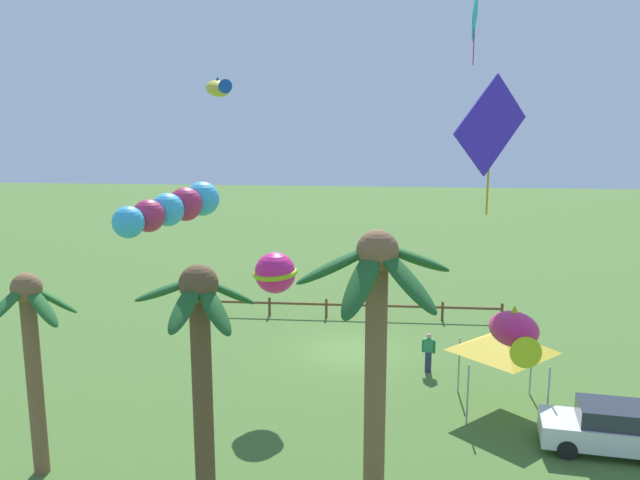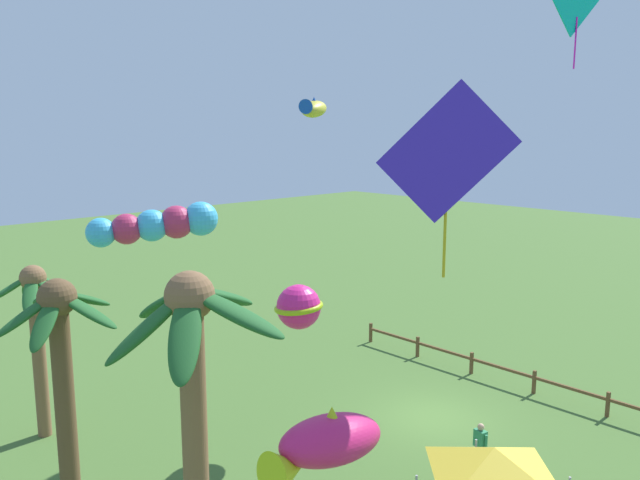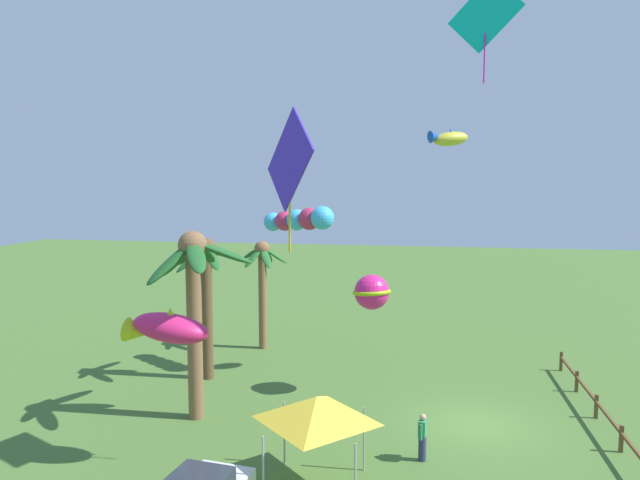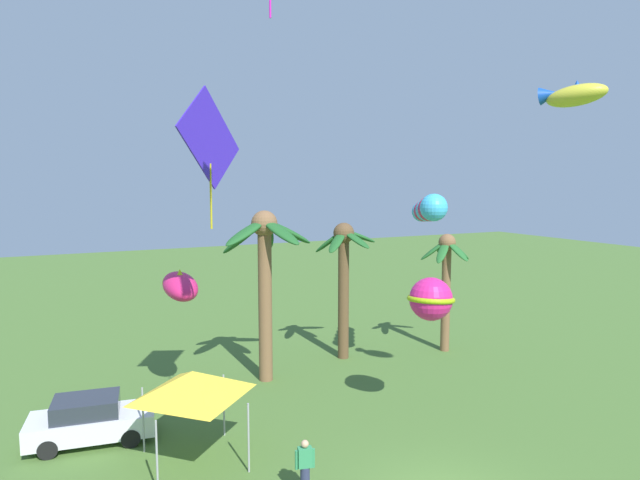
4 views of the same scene
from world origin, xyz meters
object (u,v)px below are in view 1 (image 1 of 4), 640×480
at_px(palm_tree_0, 376,306).
at_px(kite_fish_4, 515,331).
at_px(spectator_0, 428,352).
at_px(festival_tent, 503,341).
at_px(palm_tree_2, 31,335).
at_px(kite_diamond_3, 491,127).
at_px(kite_tube_2, 172,208).
at_px(kite_diamond_5, 475,15).
at_px(kite_fish_0, 219,88).
at_px(kite_ball_1, 275,273).
at_px(parked_car_0, 608,428).
at_px(palm_tree_1, 200,341).

height_order(palm_tree_0, kite_fish_4, palm_tree_0).
height_order(spectator_0, festival_tent, festival_tent).
bearing_deg(palm_tree_2, spectator_0, -143.55).
height_order(palm_tree_0, spectator_0, palm_tree_0).
relative_size(palm_tree_2, kite_diamond_3, 1.36).
bearing_deg(kite_tube_2, kite_diamond_5, -143.23).
distance_m(festival_tent, kite_diamond_5, 12.25).
bearing_deg(kite_fish_0, palm_tree_0, 123.28).
distance_m(festival_tent, kite_fish_4, 5.45).
height_order(spectator_0, kite_fish_4, kite_fish_4).
xyz_separation_m(kite_ball_1, kite_fish_4, (-7.39, 5.96, 0.06)).
height_order(palm_tree_0, parked_car_0, palm_tree_0).
distance_m(festival_tent, kite_fish_0, 14.35).
bearing_deg(kite_ball_1, palm_tree_2, 47.54).
bearing_deg(spectator_0, palm_tree_2, 36.45).
bearing_deg(palm_tree_2, kite_diamond_5, -142.36).
xyz_separation_m(parked_car_0, kite_fish_0, (13.46, -6.88, 10.35)).
bearing_deg(festival_tent, kite_diamond_5, -79.74).
distance_m(kite_ball_1, kite_diamond_3, 9.08).
height_order(parked_car_0, kite_fish_0, kite_fish_0).
bearing_deg(kite_diamond_3, kite_diamond_5, -90.95).
distance_m(palm_tree_0, kite_fish_4, 3.80).
distance_m(palm_tree_0, kite_ball_1, 7.51).
bearing_deg(kite_fish_4, parked_car_0, -146.56).
xyz_separation_m(palm_tree_2, kite_ball_1, (-5.87, -6.42, 0.31)).
bearing_deg(kite_fish_4, palm_tree_0, 8.11).
bearing_deg(festival_tent, kite_diamond_3, 47.07).
distance_m(palm_tree_1, festival_tent, 11.23).
bearing_deg(spectator_0, kite_fish_4, 101.28).
bearing_deg(palm_tree_1, palm_tree_2, -13.50).
distance_m(spectator_0, kite_fish_0, 13.33).
height_order(palm_tree_0, palm_tree_2, palm_tree_0).
bearing_deg(parked_car_0, kite_tube_2, -0.28).
xyz_separation_m(palm_tree_0, palm_tree_2, (9.57, -0.07, -1.12)).
xyz_separation_m(palm_tree_2, festival_tent, (-13.92, -5.46, -1.69)).
bearing_deg(kite_diamond_3, kite_fish_0, -27.79).
relative_size(kite_fish_0, kite_diamond_3, 0.47).
bearing_deg(kite_ball_1, palm_tree_1, 84.68).
height_order(kite_ball_1, kite_tube_2, kite_tube_2).
bearing_deg(palm_tree_0, parked_car_0, -158.60).
relative_size(palm_tree_2, kite_tube_2, 1.60).
bearing_deg(kite_diamond_5, festival_tent, 100.26).
distance_m(parked_car_0, kite_diamond_3, 9.91).
xyz_separation_m(festival_tent, kite_diamond_5, (0.84, -4.63, 11.31)).
relative_size(palm_tree_0, palm_tree_1, 1.11).
bearing_deg(palm_tree_2, festival_tent, -158.60).
height_order(kite_fish_0, kite_fish_4, kite_fish_0).
height_order(palm_tree_2, parked_car_0, palm_tree_2).
relative_size(palm_tree_0, spectator_0, 4.61).
bearing_deg(kite_diamond_3, kite_ball_1, -15.44).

